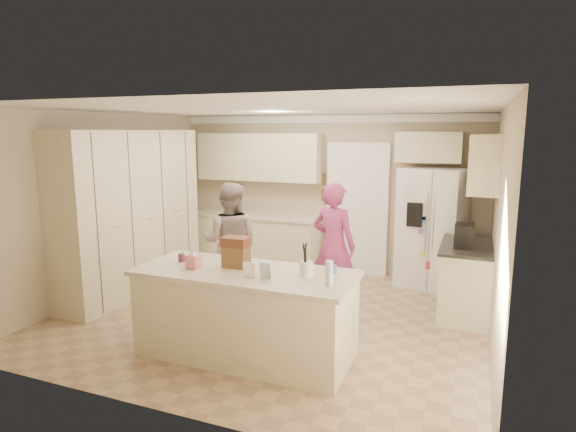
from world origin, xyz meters
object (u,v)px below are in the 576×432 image
at_px(refrigerator, 432,228).
at_px(coffee_maker, 464,236).
at_px(utensil_crock, 306,269).
at_px(teen_girl, 334,246).
at_px(island_base, 245,315).
at_px(tissue_box, 193,261).
at_px(dollhouse_body, 236,257).
at_px(teen_boy, 230,242).

xyz_separation_m(refrigerator, coffee_maker, (0.48, -1.21, 0.17)).
xyz_separation_m(utensil_crock, teen_girl, (-0.20, 1.66, -0.15)).
bearing_deg(coffee_maker, island_base, -137.17).
height_order(utensil_crock, tissue_box, utensil_crock).
relative_size(dollhouse_body, teen_girl, 0.15).
bearing_deg(utensil_crock, teen_girl, 96.95).
bearing_deg(refrigerator, coffee_maker, -54.17).
bearing_deg(coffee_maker, refrigerator, 111.80).
distance_m(tissue_box, dollhouse_body, 0.45).
relative_size(dollhouse_body, teen_boy, 0.16).
bearing_deg(dollhouse_body, island_base, -33.69).
distance_m(tissue_box, teen_girl, 2.07).
relative_size(refrigerator, coffee_maker, 6.00).
xyz_separation_m(utensil_crock, teen_boy, (-1.62, 1.42, -0.18)).
xyz_separation_m(coffee_maker, teen_girl, (-1.60, -0.19, -0.22)).
xyz_separation_m(dollhouse_body, teen_boy, (-0.82, 1.37, -0.21)).
distance_m(utensil_crock, dollhouse_body, 0.80).
height_order(island_base, teen_boy, teen_boy).
height_order(utensil_crock, dollhouse_body, dollhouse_body).
bearing_deg(refrigerator, dollhouse_body, -105.65).
relative_size(coffee_maker, teen_boy, 0.18).
height_order(refrigerator, teen_boy, refrigerator).
distance_m(utensil_crock, teen_boy, 2.17).
relative_size(coffee_maker, island_base, 0.14).
bearing_deg(island_base, teen_girl, 75.28).
distance_m(island_base, tissue_box, 0.79).
bearing_deg(island_base, tissue_box, -169.70).
xyz_separation_m(coffee_maker, teen_boy, (-3.02, -0.43, -0.25)).
relative_size(tissue_box, teen_girl, 0.08).
bearing_deg(tissue_box, refrigerator, 56.61).
distance_m(coffee_maker, island_base, 2.87).
bearing_deg(utensil_crock, dollhouse_body, 176.42).
bearing_deg(coffee_maker, tissue_box, -142.43).
xyz_separation_m(utensil_crock, dollhouse_body, (-0.80, 0.05, 0.04)).
distance_m(refrigerator, coffee_maker, 1.31).
height_order(teen_boy, teen_girl, teen_girl).
relative_size(refrigerator, teen_girl, 1.06).
distance_m(utensil_crock, teen_girl, 1.68).
distance_m(refrigerator, teen_girl, 1.80).
height_order(dollhouse_body, teen_girl, teen_girl).
bearing_deg(teen_girl, utensil_crock, 109.93).
xyz_separation_m(refrigerator, utensil_crock, (-0.92, -3.06, 0.10)).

